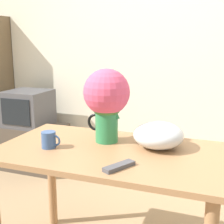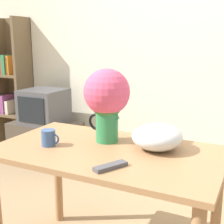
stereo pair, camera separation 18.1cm
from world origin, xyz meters
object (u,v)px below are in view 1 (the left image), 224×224
(coffee_mug, at_px, (49,140))
(tv_set, at_px, (28,108))
(flower_vase, at_px, (107,98))
(white_bowl, at_px, (158,135))

(coffee_mug, height_order, tv_set, coffee_mug)
(flower_vase, xyz_separation_m, coffee_mug, (-0.26, -0.22, -0.22))
(flower_vase, height_order, tv_set, flower_vase)
(coffee_mug, relative_size, tv_set, 0.27)
(flower_vase, distance_m, white_bowl, 0.36)
(coffee_mug, height_order, white_bowl, white_bowl)
(flower_vase, distance_m, coffee_mug, 0.40)
(white_bowl, xyz_separation_m, tv_set, (-1.60, 1.03, -0.17))
(coffee_mug, bearing_deg, white_bowl, 20.62)
(white_bowl, height_order, tv_set, white_bowl)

